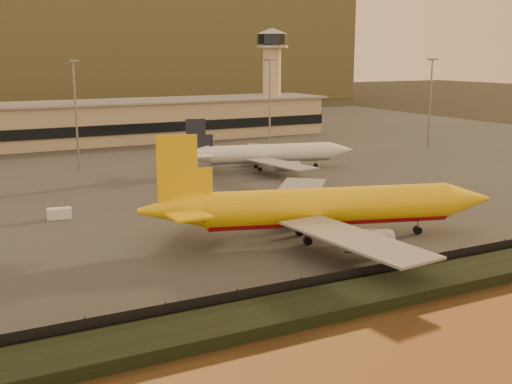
# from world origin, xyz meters

# --- Properties ---
(ground) EXTENTS (900.00, 900.00, 0.00)m
(ground) POSITION_xyz_m (0.00, 0.00, 0.00)
(ground) COLOR black
(ground) RESTS_ON ground
(embankment) EXTENTS (320.00, 7.00, 1.40)m
(embankment) POSITION_xyz_m (0.00, -17.00, 0.70)
(embankment) COLOR black
(embankment) RESTS_ON ground
(tarmac) EXTENTS (320.00, 220.00, 0.20)m
(tarmac) POSITION_xyz_m (0.00, 95.00, 0.10)
(tarmac) COLOR #2D2D2D
(tarmac) RESTS_ON ground
(perimeter_fence) EXTENTS (300.00, 0.05, 2.20)m
(perimeter_fence) POSITION_xyz_m (0.00, -13.00, 1.30)
(perimeter_fence) COLOR black
(perimeter_fence) RESTS_ON tarmac
(terminal_building) EXTENTS (202.00, 25.00, 12.60)m
(terminal_building) POSITION_xyz_m (-14.52, 125.55, 6.25)
(terminal_building) COLOR tan
(terminal_building) RESTS_ON tarmac
(control_tower) EXTENTS (11.20, 11.20, 35.50)m
(control_tower) POSITION_xyz_m (70.00, 131.00, 21.66)
(control_tower) COLOR tan
(control_tower) RESTS_ON tarmac
(apron_light_masts) EXTENTS (152.20, 12.20, 25.40)m
(apron_light_masts) POSITION_xyz_m (15.00, 75.00, 15.70)
(apron_light_masts) COLOR slate
(apron_light_masts) RESTS_ON tarmac
(dhl_cargo_jet) EXTENTS (52.33, 50.00, 15.92)m
(dhl_cargo_jet) POSITION_xyz_m (8.80, 5.22, 4.95)
(dhl_cargo_jet) COLOR #E3B20B
(dhl_cargo_jet) RESTS_ON tarmac
(white_narrowbody_jet) EXTENTS (42.66, 40.93, 12.35)m
(white_narrowbody_jet) POSITION_xyz_m (29.62, 60.21, 3.89)
(white_narrowbody_jet) COLOR silver
(white_narrowbody_jet) RESTS_ON tarmac
(gse_vehicle_yellow) EXTENTS (4.39, 2.09, 1.94)m
(gse_vehicle_yellow) POSITION_xyz_m (20.31, 23.21, 1.17)
(gse_vehicle_yellow) COLOR #E3B20B
(gse_vehicle_yellow) RESTS_ON tarmac
(gse_vehicle_white) EXTENTS (4.17, 2.40, 1.77)m
(gse_vehicle_white) POSITION_xyz_m (-23.10, 35.52, 1.08)
(gse_vehicle_white) COLOR silver
(gse_vehicle_white) RESTS_ON tarmac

